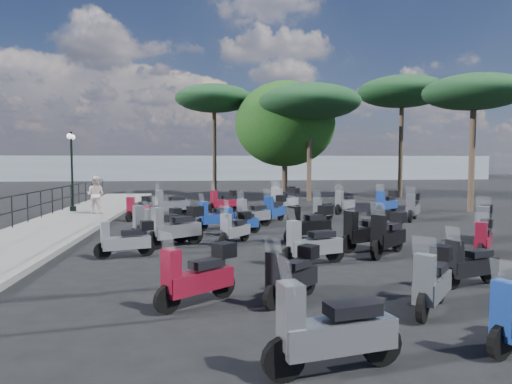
{
  "coord_description": "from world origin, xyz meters",
  "views": [
    {
      "loc": [
        -1.14,
        -14.22,
        2.47
      ],
      "look_at": [
        0.8,
        3.78,
        1.2
      ],
      "focal_mm": 32.0,
      "sensor_mm": 36.0,
      "label": 1
    }
  ],
  "objects": [
    {
      "name": "scooter_17",
      "position": [
        2.72,
        8.83,
        0.54
      ],
      "size": [
        1.49,
        1.3,
        1.44
      ],
      "rotation": [
        0.0,
        0.0,
        2.27
      ],
      "color": "black",
      "rests_on": "ground"
    },
    {
      "name": "scooter_21",
      "position": [
        1.91,
        -0.89,
        0.54
      ],
      "size": [
        1.66,
        1.0,
        1.43
      ],
      "rotation": [
        0.0,
        0.0,
        2.03
      ],
      "color": "black",
      "rests_on": "ground"
    },
    {
      "name": "scooter_27",
      "position": [
        7.29,
        -1.22,
        0.53
      ],
      "size": [
        1.22,
        1.51,
        1.41
      ],
      "rotation": [
        0.0,
        0.0,
        2.49
      ],
      "color": "black",
      "rests_on": "ground"
    },
    {
      "name": "broadleaf_tree",
      "position": [
        3.98,
        15.56,
        4.83
      ],
      "size": [
        6.57,
        6.57,
        7.62
      ],
      "color": "#38281E",
      "rests_on": "ground"
    },
    {
      "name": "scooter_7",
      "position": [
        1.31,
        -3.82,
        0.47
      ],
      "size": [
        1.66,
        0.78,
        1.37
      ],
      "rotation": [
        0.0,
        0.0,
        1.9
      ],
      "color": "black",
      "rests_on": "ground"
    },
    {
      "name": "scooter_22",
      "position": [
        3.45,
        3.49,
        0.44
      ],
      "size": [
        1.13,
        1.25,
        1.27
      ],
      "rotation": [
        0.0,
        0.0,
        2.42
      ],
      "color": "black",
      "rests_on": "ground"
    },
    {
      "name": "scooter_0",
      "position": [
        -1.31,
        -6.55,
        0.5
      ],
      "size": [
        1.39,
        1.17,
        1.32
      ],
      "rotation": [
        0.0,
        0.0,
        2.25
      ],
      "color": "black",
      "rests_on": "ground"
    },
    {
      "name": "scooter_16",
      "position": [
        1.52,
        3.54,
        0.52
      ],
      "size": [
        1.1,
        1.53,
        1.38
      ],
      "rotation": [
        0.0,
        0.0,
        2.57
      ],
      "color": "black",
      "rests_on": "ground"
    },
    {
      "name": "pedestrian_far",
      "position": [
        -5.97,
        6.18,
        0.96
      ],
      "size": [
        0.93,
        0.81,
        1.63
      ],
      "primitive_type": "imported",
      "rotation": [
        0.0,
        0.0,
        2.87
      ],
      "color": "beige",
      "rests_on": "sidewalk"
    },
    {
      "name": "scooter_5",
      "position": [
        -2.73,
        6.0,
        0.52
      ],
      "size": [
        1.72,
        1.02,
        1.49
      ],
      "rotation": [
        0.0,
        0.0,
        2.04
      ],
      "color": "black",
      "rests_on": "ground"
    },
    {
      "name": "ground",
      "position": [
        0.0,
        0.0,
        0.0
      ],
      "size": [
        120.0,
        120.0,
        0.0
      ],
      "primitive_type": "plane",
      "color": "black",
      "rests_on": "ground"
    },
    {
      "name": "scooter_28",
      "position": [
        7.2,
        3.46,
        0.54
      ],
      "size": [
        1.14,
        1.58,
        1.43
      ],
      "rotation": [
        0.0,
        0.0,
        2.56
      ],
      "color": "black",
      "rests_on": "ground"
    },
    {
      "name": "scooter_19",
      "position": [
        3.95,
        -5.95,
        0.42
      ],
      "size": [
        1.46,
        0.72,
        1.21
      ],
      "rotation": [
        0.0,
        0.0,
        1.92
      ],
      "color": "black",
      "rests_on": "ground"
    },
    {
      "name": "distant_hills",
      "position": [
        0.0,
        45.0,
        1.5
      ],
      "size": [
        70.0,
        8.0,
        3.0
      ],
      "primitive_type": "cube",
      "color": "gray",
      "rests_on": "ground"
    },
    {
      "name": "scooter_13",
      "position": [
        0.32,
        -6.52,
        0.46
      ],
      "size": [
        1.17,
        1.18,
        1.21
      ],
      "rotation": [
        0.0,
        0.0,
        2.36
      ],
      "color": "black",
      "rests_on": "ground"
    },
    {
      "name": "railing",
      "position": [
        -7.8,
        2.8,
        0.9
      ],
      "size": [
        0.04,
        26.04,
        1.1
      ],
      "color": "black",
      "rests_on": "sidewalk"
    },
    {
      "name": "scooter_3",
      "position": [
        -2.03,
        -1.2,
        0.56
      ],
      "size": [
        1.61,
        1.24,
        1.48
      ],
      "rotation": [
        0.0,
        0.0,
        2.19
      ],
      "color": "black",
      "rests_on": "ground"
    },
    {
      "name": "pine_0",
      "position": [
        5.02,
        12.89,
        5.93
      ],
      "size": [
        6.11,
        6.11,
        7.02
      ],
      "color": "#38281E",
      "rests_on": "ground"
    },
    {
      "name": "pine_2",
      "position": [
        -0.61,
        17.59,
        6.66
      ],
      "size": [
        5.37,
        5.37,
        7.63
      ],
      "color": "#38281E",
      "rests_on": "ground"
    },
    {
      "name": "pine_1",
      "position": [
        11.65,
        14.88,
        6.92
      ],
      "size": [
        5.8,
        5.8,
        7.97
      ],
      "color": "#38281E",
      "rests_on": "ground"
    },
    {
      "name": "scooter_29",
      "position": [
        6.94,
        5.55,
        0.53
      ],
      "size": [
        1.46,
        1.28,
        1.41
      ],
      "rotation": [
        0.0,
        0.0,
        2.27
      ],
      "color": "black",
      "rests_on": "ground"
    },
    {
      "name": "scooter_31",
      "position": [
        2.69,
        7.56,
        0.54
      ],
      "size": [
        1.49,
        1.3,
        1.44
      ],
      "rotation": [
        0.0,
        0.0,
        2.27
      ],
      "color": "black",
      "rests_on": "ground"
    },
    {
      "name": "scooter_9",
      "position": [
        -0.86,
        1.8,
        0.46
      ],
      "size": [
        1.5,
        0.94,
        1.32
      ],
      "rotation": [
        0.0,
        0.0,
        2.07
      ],
      "color": "black",
      "rests_on": "ground"
    },
    {
      "name": "scooter_18",
      "position": [
        2.5,
        -7.29,
        0.5
      ],
      "size": [
        1.19,
        1.36,
        1.32
      ],
      "rotation": [
        0.0,
        0.0,
        2.44
      ],
      "color": "black",
      "rests_on": "ground"
    },
    {
      "name": "pine_3",
      "position": [
        11.34,
        6.18,
        5.62
      ],
      "size": [
        4.71,
        4.71,
        6.47
      ],
      "color": "#38281E",
      "rests_on": "ground"
    },
    {
      "name": "scooter_8",
      "position": [
        -2.6,
        -0.81,
        0.52
      ],
      "size": [
        1.78,
        0.94,
        1.49
      ],
      "rotation": [
        0.0,
        0.0,
        1.97
      ],
      "color": "black",
      "rests_on": "ground"
    },
    {
      "name": "scooter_15",
      "position": [
        -0.32,
        -0.89,
        0.45
      ],
      "size": [
        1.03,
        1.27,
        1.19
      ],
      "rotation": [
        0.0,
        0.0,
        2.49
      ],
      "color": "black",
      "rests_on": "ground"
    },
    {
      "name": "scooter_14",
      "position": [
        -0.07,
        0.74,
        0.41
      ],
      "size": [
        1.38,
        0.78,
        1.18
      ],
      "rotation": [
        0.0,
        0.0,
        2.01
      ],
      "color": "black",
      "rests_on": "ground"
    },
    {
      "name": "scooter_1",
      "position": [
        -3.2,
        -2.53,
        0.45
      ],
      "size": [
        1.47,
        0.68,
        1.21
      ],
      "rotation": [
        0.0,
        0.0,
        1.87
      ],
      "color": "black",
      "rests_on": "ground"
    },
    {
      "name": "sidewalk",
      "position": [
        -6.5,
        3.0,
        0.07
      ],
      "size": [
        3.0,
        30.0,
        0.15
      ],
      "primitive_type": "cube",
      "color": "#605F5C",
      "rests_on": "ground"
    },
    {
      "name": "scooter_11",
      "position": [
        -0.35,
        7.42,
        0.51
      ],
      "size": [
        1.51,
        1.03,
        1.34
      ],
      "rotation": [
        0.0,
        0.0,
        2.11
      ],
      "color": "black",
      "rests_on": "ground"
    },
    {
      "name": "scooter_30",
      "position": [
        3.18,
        -2.28,
        0.54
      ],
      "size": [
        1.66,
        1.0,
        1.43
      ],
      "rotation": [
        0.0,
        0.0,
        2.03
      ],
      "color": "black",
      "rests_on": "ground"
    },
    {
      "name": "scooter_10",
      "position": [
        0.5,
        2.26,
        0.48
      ],
      "size": [
        1.47,
        1.1,
        1.37
      ],
      "rotation": [
        0.0,
        0.0,
        2.19
      ],
      "color": "black",
      "rests_on": "ground"
    },
    {
      "name": "scooter_6",
      "position": [
        0.27,
        -9.23,
        0.49
      ],
      "size": [
        1.76,
        0.67,
        1.41
      ],
      "rotation": [
        0.0,
        0.0,
        1.79
      ],
      "color": "black",
      "rests_on": "ground"
    },
    {
      "name": "scooter_20",
      "position": [
        3.51,
        -3.0,
        0.53
      ],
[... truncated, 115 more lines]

